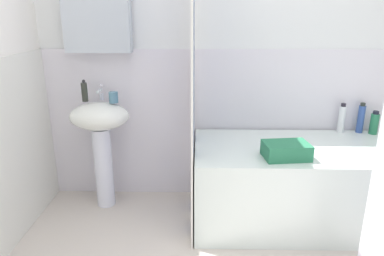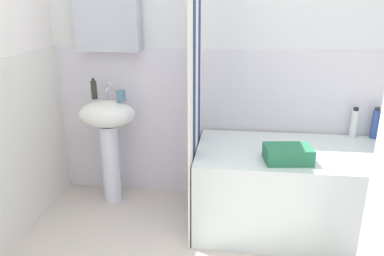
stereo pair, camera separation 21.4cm
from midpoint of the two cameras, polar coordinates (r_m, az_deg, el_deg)
wall_back_tiled at (r=2.74m, az=4.70°, el=11.35°), size 3.60×0.18×2.40m
sink at (r=2.75m, az=-16.74°, el=-0.63°), size 0.44×0.34×0.83m
faucet at (r=2.75m, az=-16.76°, el=5.50°), size 0.03×0.12×0.12m
soap_dispenser at (r=2.76m, az=-19.17°, el=5.56°), size 0.04×0.04×0.16m
toothbrush_cup at (r=2.66m, az=-14.88°, el=4.80°), size 0.07×0.07×0.08m
bathtub at (r=2.64m, az=14.35°, el=-8.78°), size 1.46×0.75×0.57m
shower_curtain at (r=2.34m, az=-2.45°, el=6.87°), size 0.01×0.75×2.00m
body_wash_bottle at (r=2.97m, az=25.63°, el=0.68°), size 0.06×0.06×0.18m
shampoo_bottle at (r=2.96m, az=23.84°, el=1.39°), size 0.05×0.05×0.24m
conditioner_bottle at (r=2.90m, az=21.17°, el=1.37°), size 0.05×0.05×0.23m
towel_folded at (r=2.29m, az=12.45°, el=-3.62°), size 0.30×0.22×0.10m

